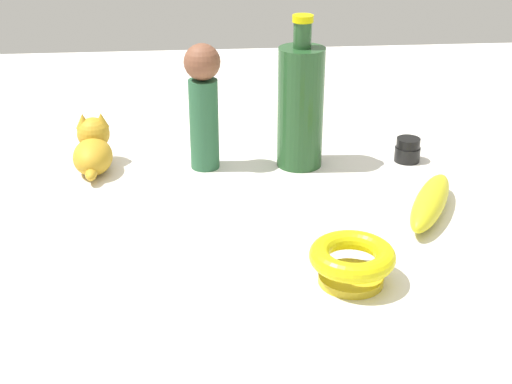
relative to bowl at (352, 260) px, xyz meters
The scene contains 7 objects.
ground 0.16m from the bowl, 41.65° to the left, with size 2.00×2.00×0.00m, color silver.
bowl is the anchor object (origin of this frame).
cat_figurine 0.51m from the bowl, 42.99° to the left, with size 0.13×0.07×0.09m.
banana 0.22m from the bowl, 41.86° to the right, with size 0.18×0.04×0.04m, color gold.
nail_polish_jar 0.40m from the bowl, 25.15° to the right, with size 0.04×0.04×0.04m.
bottle_tall 0.37m from the bowl, ahead, with size 0.07×0.07×0.25m.
person_figure_adult 0.41m from the bowl, 24.53° to the left, with size 0.07×0.07×0.21m.
Camera 1 is at (-0.87, 0.08, 0.48)m, focal length 51.71 mm.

